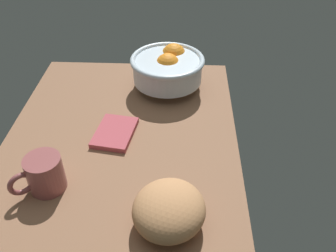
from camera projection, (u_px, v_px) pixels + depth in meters
ground_plane at (122, 139)px, 99.29cm from camera, size 79.39×62.63×3.00cm
fruit_bowl at (168, 67)px, 113.31cm from camera, size 23.17×23.17×12.07cm
bread_loaf at (169, 210)px, 72.96cm from camera, size 20.00×19.60×9.01cm
napkin_folded at (115, 133)px, 97.89cm from camera, size 15.03×11.83×1.49cm
mug at (44, 174)px, 80.88cm from camera, size 9.80×11.14×8.73cm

